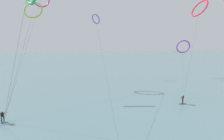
{
  "coord_description": "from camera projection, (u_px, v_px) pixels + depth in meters",
  "views": [
    {
      "loc": [
        -3.36,
        0.12,
        10.72
      ],
      "look_at": [
        0.0,
        22.97,
        6.77
      ],
      "focal_mm": 25.01,
      "sensor_mm": 36.0,
      "label": 1
    }
  ],
  "objects": [
    {
      "name": "sea_water",
      "position": [
        94.0,
        59.0,
        107.46
      ],
      "size": [
        400.0,
        200.0,
        0.08
      ],
      "primitive_type": "cube",
      "color": "slate",
      "rests_on": "ground"
    },
    {
      "name": "surfer_charcoal",
      "position": [
        183.0,
        100.0,
        27.61
      ],
      "size": [
        1.4,
        0.73,
        1.7
      ],
      "rotation": [
        0.0,
        0.0,
        0.71
      ],
      "color": "black",
      "rests_on": "ground"
    },
    {
      "name": "surfer_teal",
      "position": [
        2.0,
        118.0,
        21.07
      ],
      "size": [
        1.4,
        0.73,
        1.7
      ],
      "rotation": [
        0.0,
        0.0,
        0.86
      ],
      "color": "teal",
      "rests_on": "ground"
    },
    {
      "name": "kite_violet",
      "position": [
        183.0,
        47.0,
        49.66
      ],
      "size": [
        15.77,
        23.41,
        11.79
      ],
      "rotation": [
        0.0,
        0.0,
        2.91
      ],
      "color": "purple",
      "rests_on": "ground"
    },
    {
      "name": "kite_cobalt",
      "position": [
        96.0,
        19.0,
        49.61
      ],
      "size": [
        3.22,
        44.44,
        19.94
      ],
      "rotation": [
        0.0,
        0.0,
        2.25
      ],
      "color": "#2647B7",
      "rests_on": "ground"
    },
    {
      "name": "kite_crimson",
      "position": [
        199.0,
        8.0,
        42.03
      ],
      "size": [
        15.2,
        18.8,
        22.35
      ],
      "rotation": [
        0.0,
        0.0,
        4.82
      ],
      "color": "red",
      "rests_on": "ground"
    },
    {
      "name": "kite_lime",
      "position": [
        33.0,
        10.0,
        31.32
      ],
      "size": [
        3.98,
        14.41,
        19.12
      ],
      "rotation": [
        0.0,
        0.0,
        6.17
      ],
      "color": "#8CC62D",
      "rests_on": "ground"
    }
  ]
}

